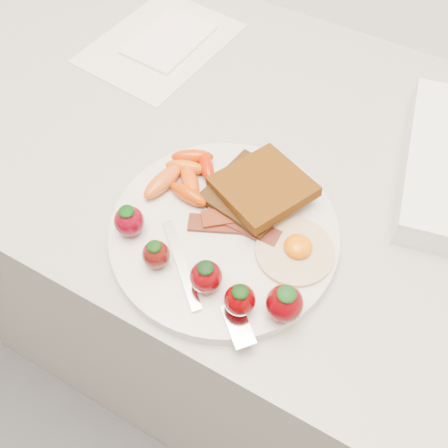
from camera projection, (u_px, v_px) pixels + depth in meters
The scene contains 11 objects.
counter at pixel (257, 294), 1.05m from camera, with size 2.00×0.60×0.90m, color gray.
plate at pixel (224, 233), 0.59m from camera, with size 0.27×0.27×0.02m, color silver.
toast_lower at pixel (252, 194), 0.60m from camera, with size 0.09×0.09×0.01m, color black.
toast_upper at pixel (263, 187), 0.59m from camera, with size 0.10×0.10×0.01m, color #421905.
fried_egg at pixel (296, 250), 0.56m from camera, with size 0.10×0.10×0.02m.
bacon_strips at pixel (237, 221), 0.58m from camera, with size 0.11×0.09×0.01m.
baby_carrots at pixel (186, 175), 0.61m from camera, with size 0.08×0.11×0.02m.
strawberries at pixel (210, 273), 0.53m from camera, with size 0.23×0.06×0.05m.
fork at pixel (206, 290), 0.54m from camera, with size 0.16×0.10×0.00m.
paper_sheet at pixel (161, 43), 0.80m from camera, with size 0.18×0.24×0.00m, color silver.
notepad at pixel (169, 40), 0.80m from camera, with size 0.10×0.14×0.01m, color white.
Camera 1 is at (0.16, 1.27, 1.41)m, focal length 40.00 mm.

